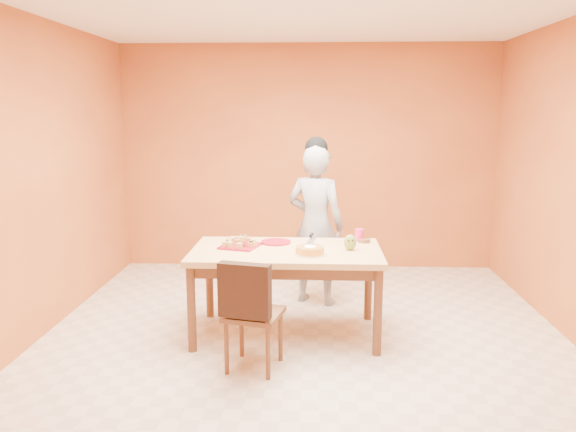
{
  "coord_description": "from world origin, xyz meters",
  "views": [
    {
      "loc": [
        0.08,
        -4.31,
        1.92
      ],
      "look_at": [
        -0.14,
        0.3,
        1.05
      ],
      "focal_mm": 35.0,
      "sensor_mm": 36.0,
      "label": 1
    }
  ],
  "objects_px": {
    "dining_table": "(286,260)",
    "egg_ornament": "(350,242)",
    "pastry_platter": "(240,246)",
    "checker_tin": "(364,240)",
    "sponge_cake": "(310,250)",
    "person": "(316,225)",
    "dining_chair": "(254,312)",
    "magenta_glass": "(359,235)",
    "red_dinner_plate": "(276,242)"
  },
  "relations": [
    {
      "from": "dining_table",
      "to": "egg_ornament",
      "type": "bearing_deg",
      "value": -0.53
    },
    {
      "from": "pastry_platter",
      "to": "checker_tin",
      "type": "bearing_deg",
      "value": 11.7
    },
    {
      "from": "sponge_cake",
      "to": "dining_table",
      "type": "bearing_deg",
      "value": 139.09
    },
    {
      "from": "person",
      "to": "egg_ornament",
      "type": "distance_m",
      "value": 0.9
    },
    {
      "from": "dining_chair",
      "to": "checker_tin",
      "type": "height_order",
      "value": "dining_chair"
    },
    {
      "from": "egg_ornament",
      "to": "checker_tin",
      "type": "bearing_deg",
      "value": 46.32
    },
    {
      "from": "sponge_cake",
      "to": "magenta_glass",
      "type": "height_order",
      "value": "magenta_glass"
    },
    {
      "from": "dining_chair",
      "to": "pastry_platter",
      "type": "xyz_separation_m",
      "value": [
        -0.19,
        0.74,
        0.32
      ]
    },
    {
      "from": "dining_table",
      "to": "pastry_platter",
      "type": "distance_m",
      "value": 0.42
    },
    {
      "from": "person",
      "to": "checker_tin",
      "type": "relative_size",
      "value": 14.73
    },
    {
      "from": "person",
      "to": "egg_ornament",
      "type": "height_order",
      "value": "person"
    },
    {
      "from": "red_dinner_plate",
      "to": "magenta_glass",
      "type": "relative_size",
      "value": 2.39
    },
    {
      "from": "sponge_cake",
      "to": "magenta_glass",
      "type": "bearing_deg",
      "value": 48.78
    },
    {
      "from": "egg_ornament",
      "to": "checker_tin",
      "type": "distance_m",
      "value": 0.33
    },
    {
      "from": "dining_chair",
      "to": "egg_ornament",
      "type": "relative_size",
      "value": 6.52
    },
    {
      "from": "dining_table",
      "to": "red_dinner_plate",
      "type": "distance_m",
      "value": 0.26
    },
    {
      "from": "egg_ornament",
      "to": "magenta_glass",
      "type": "height_order",
      "value": "egg_ornament"
    },
    {
      "from": "pastry_platter",
      "to": "egg_ornament",
      "type": "relative_size",
      "value": 2.27
    },
    {
      "from": "pastry_platter",
      "to": "egg_ornament",
      "type": "bearing_deg",
      "value": -4.14
    },
    {
      "from": "person",
      "to": "pastry_platter",
      "type": "distance_m",
      "value": 1.02
    },
    {
      "from": "person",
      "to": "sponge_cake",
      "type": "xyz_separation_m",
      "value": [
        -0.05,
        -1.02,
        0.0
      ]
    },
    {
      "from": "person",
      "to": "pastry_platter",
      "type": "xyz_separation_m",
      "value": [
        -0.65,
        -0.78,
        -0.03
      ]
    },
    {
      "from": "dining_table",
      "to": "sponge_cake",
      "type": "relative_size",
      "value": 6.92
    },
    {
      "from": "dining_table",
      "to": "person",
      "type": "bearing_deg",
      "value": 73.48
    },
    {
      "from": "person",
      "to": "sponge_cake",
      "type": "relative_size",
      "value": 6.87
    },
    {
      "from": "pastry_platter",
      "to": "magenta_glass",
      "type": "distance_m",
      "value": 1.07
    },
    {
      "from": "dining_table",
      "to": "pastry_platter",
      "type": "relative_size",
      "value": 5.31
    },
    {
      "from": "red_dinner_plate",
      "to": "checker_tin",
      "type": "xyz_separation_m",
      "value": [
        0.78,
        0.07,
        0.01
      ]
    },
    {
      "from": "dining_table",
      "to": "magenta_glass",
      "type": "height_order",
      "value": "magenta_glass"
    },
    {
      "from": "dining_table",
      "to": "egg_ornament",
      "type": "distance_m",
      "value": 0.56
    },
    {
      "from": "checker_tin",
      "to": "egg_ornament",
      "type": "bearing_deg",
      "value": -116.08
    },
    {
      "from": "magenta_glass",
      "to": "person",
      "type": "bearing_deg",
      "value": 127.07
    },
    {
      "from": "dining_chair",
      "to": "sponge_cake",
      "type": "bearing_deg",
      "value": 63.47
    },
    {
      "from": "person",
      "to": "pastry_platter",
      "type": "relative_size",
      "value": 5.28
    },
    {
      "from": "egg_ornament",
      "to": "checker_tin",
      "type": "height_order",
      "value": "egg_ornament"
    },
    {
      "from": "red_dinner_plate",
      "to": "pastry_platter",
      "type": "bearing_deg",
      "value": -151.94
    },
    {
      "from": "dining_chair",
      "to": "checker_tin",
      "type": "xyz_separation_m",
      "value": [
        0.89,
        0.96,
        0.33
      ]
    },
    {
      "from": "pastry_platter",
      "to": "sponge_cake",
      "type": "distance_m",
      "value": 0.65
    },
    {
      "from": "checker_tin",
      "to": "person",
      "type": "bearing_deg",
      "value": 127.77
    },
    {
      "from": "pastry_platter",
      "to": "sponge_cake",
      "type": "xyz_separation_m",
      "value": [
        0.6,
        -0.24,
        0.03
      ]
    },
    {
      "from": "dining_chair",
      "to": "magenta_glass",
      "type": "relative_size",
      "value": 7.76
    },
    {
      "from": "sponge_cake",
      "to": "pastry_platter",
      "type": "bearing_deg",
      "value": 158.51
    },
    {
      "from": "pastry_platter",
      "to": "dining_chair",
      "type": "bearing_deg",
      "value": -75.5
    },
    {
      "from": "dining_chair",
      "to": "sponge_cake",
      "type": "height_order",
      "value": "dining_chair"
    },
    {
      "from": "red_dinner_plate",
      "to": "egg_ornament",
      "type": "height_order",
      "value": "egg_ornament"
    },
    {
      "from": "red_dinner_plate",
      "to": "checker_tin",
      "type": "distance_m",
      "value": 0.79
    },
    {
      "from": "egg_ornament",
      "to": "magenta_glass",
      "type": "bearing_deg",
      "value": 55.27
    },
    {
      "from": "dining_table",
      "to": "checker_tin",
      "type": "bearing_deg",
      "value": 22.86
    },
    {
      "from": "pastry_platter",
      "to": "checker_tin",
      "type": "relative_size",
      "value": 2.79
    },
    {
      "from": "sponge_cake",
      "to": "checker_tin",
      "type": "height_order",
      "value": "sponge_cake"
    }
  ]
}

